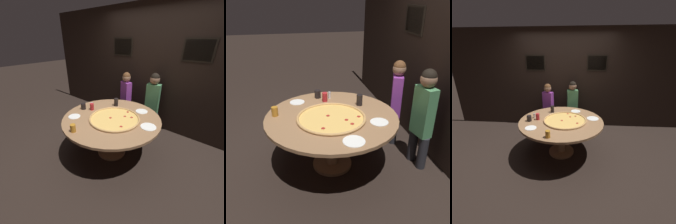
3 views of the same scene
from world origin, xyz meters
TOP-DOWN VIEW (x-y plane):
  - ground_plane at (0.00, 0.00)m, footprint 24.00×24.00m
  - back_wall at (0.00, 1.42)m, footprint 6.40×0.08m
  - dining_table at (0.00, 0.00)m, footprint 1.63×1.63m
  - giant_pizza at (0.08, -0.02)m, footprint 0.84×0.84m
  - drink_cup_near_left at (-0.24, 0.42)m, footprint 0.08×0.08m
  - drink_cup_by_shaker at (-0.61, -0.09)m, footprint 0.09×0.09m
  - drink_cup_far_left at (-0.14, -0.68)m, footprint 0.08×0.08m
  - drink_cup_front_edge at (-0.46, -0.01)m, footprint 0.07×0.07m
  - white_plate_near_front at (-0.50, -0.39)m, footprint 0.20×0.20m
  - white_plate_beside_cup at (0.28, 0.51)m, footprint 0.21×0.21m
  - white_plate_far_back at (0.63, 0.11)m, footprint 0.24×0.24m
  - condiment_shaker at (-0.55, 0.07)m, footprint 0.04×0.04m
  - diner_centre_back at (-0.44, 1.05)m, footprint 0.33×0.23m
  - diner_side_right at (0.20, 1.12)m, footprint 0.34×0.20m

SIDE VIEW (x-z plane):
  - ground_plane at x=0.00m, z-range 0.00..0.00m
  - dining_table at x=0.00m, z-range 0.25..0.99m
  - diner_centre_back at x=-0.44m, z-range 0.09..1.35m
  - white_plate_near_front at x=-0.50m, z-range 0.74..0.75m
  - white_plate_beside_cup at x=0.28m, z-range 0.74..0.75m
  - white_plate_far_back at x=0.63m, z-range 0.74..0.75m
  - diner_side_right at x=0.20m, z-range 0.09..1.41m
  - giant_pizza at x=0.08m, z-range 0.74..0.77m
  - condiment_shaker at x=-0.55m, z-range 0.74..0.84m
  - drink_cup_by_shaker at x=-0.61m, z-range 0.74..0.85m
  - drink_cup_far_left at x=-0.14m, z-range 0.74..0.86m
  - drink_cup_front_edge at x=-0.46m, z-range 0.74..0.87m
  - drink_cup_near_left at x=-0.24m, z-range 0.74..0.89m
  - back_wall at x=0.00m, z-range 0.00..2.60m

